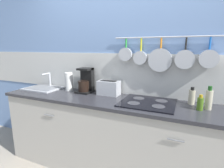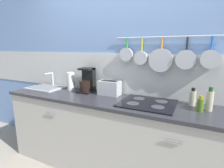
% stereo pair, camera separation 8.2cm
% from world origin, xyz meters
% --- Properties ---
extents(wall_back, '(7.20, 0.16, 2.60)m').
position_xyz_m(wall_back, '(0.00, 0.32, 1.28)').
color(wall_back, '#7293C6').
rests_on(wall_back, ground_plane).
extents(cabinet_base, '(2.75, 0.55, 0.88)m').
position_xyz_m(cabinet_base, '(0.00, -0.00, 0.44)').
color(cabinet_base, '#B7B2A8').
rests_on(cabinet_base, ground_plane).
extents(countertop, '(2.79, 0.57, 0.03)m').
position_xyz_m(countertop, '(0.00, 0.00, 0.90)').
color(countertop, '#2D2D33').
rests_on(countertop, cabinet_base).
extents(sink_basin, '(0.48, 0.37, 0.21)m').
position_xyz_m(sink_basin, '(-1.11, 0.09, 0.93)').
color(sink_basin, '#B7BABF').
rests_on(sink_basin, countertop).
extents(paper_towel_roll, '(0.10, 0.10, 0.24)m').
position_xyz_m(paper_towel_roll, '(-0.71, 0.15, 1.03)').
color(paper_towel_roll, white).
rests_on(paper_towel_roll, countertop).
extents(coffee_maker, '(0.19, 0.21, 0.31)m').
position_xyz_m(coffee_maker, '(-0.47, 0.17, 1.04)').
color(coffee_maker, black).
rests_on(coffee_maker, countertop).
extents(toaster, '(0.28, 0.15, 0.18)m').
position_xyz_m(toaster, '(-0.14, 0.17, 1.00)').
color(toaster, '#B7BABF').
rests_on(toaster, countertop).
extents(cooktop, '(0.55, 0.48, 0.01)m').
position_xyz_m(cooktop, '(0.38, 0.03, 0.92)').
color(cooktop, black).
rests_on(cooktop, countertop).
extents(bottle_dish_soap, '(0.06, 0.06, 0.18)m').
position_xyz_m(bottle_dish_soap, '(0.79, 0.18, 0.99)').
color(bottle_dish_soap, '#BFB799').
rests_on(bottle_dish_soap, countertop).
extents(bottle_vinegar, '(0.06, 0.06, 0.15)m').
position_xyz_m(bottle_vinegar, '(0.86, 0.02, 0.98)').
color(bottle_vinegar, '#4C721E').
rests_on(bottle_vinegar, countertop).
extents(bottle_cooking_wine, '(0.06, 0.06, 0.22)m').
position_xyz_m(bottle_cooking_wine, '(0.93, 0.08, 1.01)').
color(bottle_cooking_wine, '#BFB799').
rests_on(bottle_cooking_wine, countertop).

